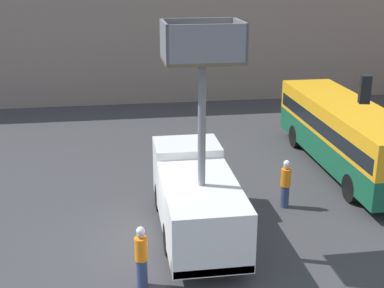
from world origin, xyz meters
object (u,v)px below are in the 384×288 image
utility_truck (196,193)px  road_worker_near_truck (141,257)px  road_worker_directing (286,184)px  city_bus (346,132)px

utility_truck → road_worker_near_truck: (-2.02, -2.78, -0.63)m
utility_truck → road_worker_directing: 4.15m
road_worker_directing → city_bus: bearing=8.2°
utility_truck → road_worker_directing: (3.72, 1.73, -0.63)m
road_worker_near_truck → road_worker_directing: size_ratio=1.01×
city_bus → road_worker_near_truck: bearing=116.2°
utility_truck → road_worker_near_truck: size_ratio=3.83×
utility_truck → road_worker_directing: utility_truck is taller
road_worker_near_truck → utility_truck: bearing=-156.9°
road_worker_near_truck → road_worker_directing: 7.30m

